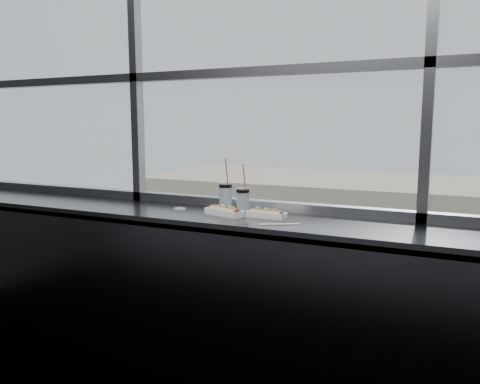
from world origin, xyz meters
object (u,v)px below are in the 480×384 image
at_px(hotdog_tray_left, 224,211).
at_px(car_far_a, 247,301).
at_px(car_far_b, 429,336).
at_px(pedestrian_a, 336,298).
at_px(loose_straw, 279,224).
at_px(car_near_b, 254,373).
at_px(soda_cup_right, 243,200).
at_px(wrapper, 180,209).
at_px(tree_left, 314,254).
at_px(hotdog_tray_right, 267,214).
at_px(soda_cup_left, 226,195).
at_px(tree_center, 425,272).

distance_m(hotdog_tray_left, car_far_a, 28.70).
distance_m(car_far_b, car_far_a, 11.14).
bearing_deg(car_far_b, pedestrian_a, 66.64).
xyz_separation_m(loose_straw, car_near_b, (-7.17, 16.42, -10.98)).
bearing_deg(hotdog_tray_left, car_far_b, 105.12).
bearing_deg(car_far_a, car_near_b, -157.72).
height_order(soda_cup_right, wrapper, soda_cup_right).
bearing_deg(tree_left, pedestrian_a, -13.42).
distance_m(hotdog_tray_right, car_far_a, 28.77).
relative_size(soda_cup_left, car_near_b, 0.05).
relative_size(hotdog_tray_left, hotdog_tray_right, 1.14).
bearing_deg(car_near_b, hotdog_tray_right, -164.05).
bearing_deg(car_near_b, tree_left, -4.43).
bearing_deg(hotdog_tray_left, car_far_a, 129.92).
distance_m(wrapper, tree_left, 30.31).
relative_size(wrapper, pedestrian_a, 0.05).
height_order(hotdog_tray_left, tree_center, hotdog_tray_left).
xyz_separation_m(wrapper, pedestrian_a, (-5.29, 27.85, -11.14)).
distance_m(soda_cup_right, tree_center, 29.56).
bearing_deg(pedestrian_a, car_far_a, 35.33).
distance_m(soda_cup_left, tree_left, 30.28).
relative_size(loose_straw, tree_left, 0.04).
xyz_separation_m(soda_cup_right, car_far_b, (0.36, 24.23, -11.20)).
bearing_deg(loose_straw, car_near_b, 85.55).
relative_size(car_near_b, pedestrian_a, 3.44).
distance_m(car_far_b, pedestrian_a, 7.06).
height_order(hotdog_tray_left, soda_cup_left, soda_cup_left).
xyz_separation_m(pedestrian_a, tree_center, (5.53, 0.42, 2.44)).
bearing_deg(soda_cup_left, hotdog_tray_right, -20.53).
xyz_separation_m(soda_cup_right, tree_center, (-0.20, 28.23, -8.78)).
distance_m(soda_cup_left, pedestrian_a, 30.41).
height_order(soda_cup_right, tree_left, soda_cup_right).
xyz_separation_m(hotdog_tray_left, car_far_b, (0.45, 24.30, -11.13)).
distance_m(car_far_b, tree_center, 4.71).
relative_size(car_far_b, pedestrian_a, 3.01).
distance_m(soda_cup_left, car_far_a, 28.56).
bearing_deg(loose_straw, wrapper, 140.36).
distance_m(hotdog_tray_left, hotdog_tray_right, 0.27).
distance_m(hotdog_tray_left, tree_left, 30.43).
xyz_separation_m(loose_straw, car_far_b, (0.05, 24.42, -11.11)).
xyz_separation_m(soda_cup_left, tree_left, (-7.33, 28.13, -8.46)).
height_order(hotdog_tray_right, tree_left, hotdog_tray_right).
distance_m(loose_straw, wrapper, 0.77).
relative_size(wrapper, car_far_b, 0.02).
xyz_separation_m(hotdog_tray_left, car_far_a, (-10.69, 24.30, -10.91)).
height_order(hotdog_tray_left, pedestrian_a, hotdog_tray_left).
bearing_deg(soda_cup_right, soda_cup_left, 150.79).
xyz_separation_m(wrapper, tree_left, (-7.05, 28.27, -8.37)).
bearing_deg(soda_cup_right, tree_center, 90.41).
height_order(hotdog_tray_left, hotdog_tray_right, hotdog_tray_left).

